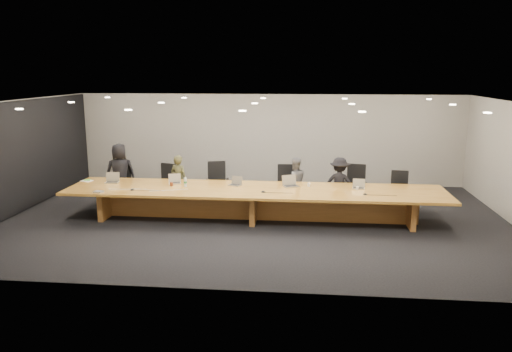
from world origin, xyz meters
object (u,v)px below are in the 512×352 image
at_px(amber_mug, 171,184).
at_px(mic_left, 132,189).
at_px(chair_mid_left, 218,183).
at_px(person_a, 120,173).
at_px(chair_left, 164,184).
at_px(laptop_d, 291,181).
at_px(chair_far_left, 122,183).
at_px(laptop_a, 112,178).
at_px(laptop_e, 359,184).
at_px(conference_table, 255,198).
at_px(chair_right, 355,186).
at_px(paper_cup_near, 309,185).
at_px(laptop_c, 235,181).
at_px(chair_far_right, 399,191).
at_px(mic_center, 263,192).
at_px(person_d, 339,183).
at_px(person_b, 179,180).
at_px(av_box, 99,192).
at_px(mic_right, 365,194).
at_px(water_bottle, 185,182).
at_px(chair_mid_right, 286,185).
at_px(person_c, 295,183).
at_px(laptop_b, 175,179).
at_px(paper_cup_far, 357,188).

bearing_deg(amber_mug, mic_left, -148.61).
height_order(chair_mid_left, person_a, person_a).
distance_m(chair_left, laptop_d, 3.53).
xyz_separation_m(chair_far_left, chair_mid_left, (2.60, 0.16, 0.02)).
bearing_deg(laptop_a, laptop_e, -8.52).
bearing_deg(conference_table, chair_right, 28.15).
distance_m(chair_right, paper_cup_near, 1.54).
bearing_deg(paper_cup_near, laptop_c, -177.89).
xyz_separation_m(chair_far_right, laptop_e, (-1.12, -0.87, 0.35)).
bearing_deg(chair_far_left, mic_center, -31.37).
relative_size(chair_mid_left, person_d, 0.85).
height_order(mic_left, mic_center, mic_center).
distance_m(laptop_a, laptop_e, 6.10).
bearing_deg(chair_right, laptop_d, -135.11).
bearing_deg(person_b, laptop_e, -171.27).
xyz_separation_m(av_box, mic_right, (6.11, 0.42, -0.00)).
height_order(laptop_c, water_bottle, laptop_c).
relative_size(laptop_a, paper_cup_near, 3.78).
relative_size(water_bottle, amber_mug, 2.34).
relative_size(chair_mid_right, person_b, 0.83).
bearing_deg(chair_left, paper_cup_near, 7.76).
bearing_deg(laptop_a, mic_left, -50.93).
height_order(conference_table, paper_cup_near, paper_cup_near).
bearing_deg(person_c, chair_far_right, 161.59).
bearing_deg(chair_far_left, person_b, -11.54).
bearing_deg(person_b, paper_cup_near, -173.42).
height_order(person_c, laptop_b, person_c).
height_order(laptop_b, paper_cup_near, laptop_b).
bearing_deg(av_box, chair_left, 75.70).
bearing_deg(amber_mug, av_box, -151.90).
relative_size(chair_left, paper_cup_near, 12.52).
distance_m(laptop_d, laptop_e, 1.61).
bearing_deg(conference_table, person_d, 28.68).
xyz_separation_m(chair_far_left, chair_mid_right, (4.43, 0.12, 0.00)).
distance_m(person_a, laptop_e, 6.33).
xyz_separation_m(laptop_c, amber_mug, (-1.53, -0.22, -0.07)).
relative_size(chair_left, person_b, 0.81).
relative_size(person_a, paper_cup_far, 20.56).
distance_m(chair_mid_left, mic_left, 2.48).
bearing_deg(av_box, chair_mid_left, 53.73).
xyz_separation_m(person_d, laptop_e, (0.40, -0.84, 0.19)).
bearing_deg(person_a, laptop_a, 77.56).
bearing_deg(mic_right, chair_mid_left, 155.96).
xyz_separation_m(conference_table, person_d, (2.06, 1.13, 0.15)).
height_order(chair_right, person_a, person_a).
relative_size(chair_far_right, mic_left, 9.72).
bearing_deg(person_a, laptop_d, 147.22).
relative_size(laptop_a, laptop_c, 1.14).
bearing_deg(chair_mid_left, laptop_b, -152.10).
bearing_deg(mic_center, water_bottle, 169.63).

